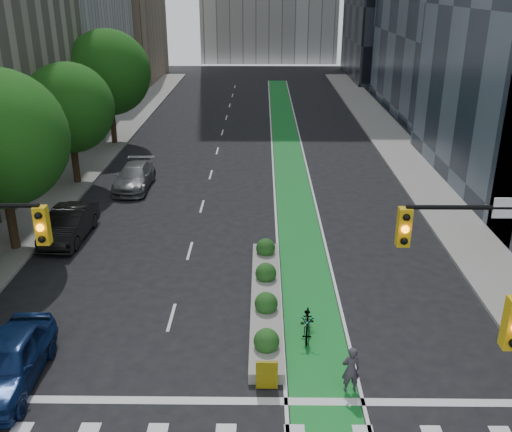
{
  "coord_description": "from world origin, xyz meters",
  "views": [
    {
      "loc": [
        1.03,
        -13.08,
        12.07
      ],
      "look_at": [
        0.77,
        9.18,
        3.0
      ],
      "focal_mm": 40.0,
      "sensor_mm": 36.0,
      "label": 1
    }
  ],
  "objects_px": {
    "parked_car_left_near": "(8,362)",
    "parked_car_left_mid": "(69,224)",
    "median_planter": "(266,296)",
    "bicycle": "(308,322)",
    "cyclist": "(351,370)",
    "parked_car_left_far": "(134,177)"
  },
  "relations": [
    {
      "from": "median_planter",
      "to": "bicycle",
      "type": "relative_size",
      "value": 5.07
    },
    {
      "from": "bicycle",
      "to": "cyclist",
      "type": "bearing_deg",
      "value": -64.87
    },
    {
      "from": "parked_car_left_near",
      "to": "cyclist",
      "type": "bearing_deg",
      "value": -3.09
    },
    {
      "from": "median_planter",
      "to": "parked_car_left_mid",
      "type": "bearing_deg",
      "value": 147.56
    },
    {
      "from": "bicycle",
      "to": "parked_car_left_near",
      "type": "height_order",
      "value": "parked_car_left_near"
    },
    {
      "from": "cyclist",
      "to": "bicycle",
      "type": "bearing_deg",
      "value": -77.76
    },
    {
      "from": "cyclist",
      "to": "parked_car_left_near",
      "type": "xyz_separation_m",
      "value": [
        -10.95,
        0.25,
        0.02
      ]
    },
    {
      "from": "bicycle",
      "to": "parked_car_left_near",
      "type": "distance_m",
      "value": 10.26
    },
    {
      "from": "cyclist",
      "to": "parked_car_left_mid",
      "type": "height_order",
      "value": "cyclist"
    },
    {
      "from": "parked_car_left_far",
      "to": "cyclist",
      "type": "bearing_deg",
      "value": -60.47
    },
    {
      "from": "parked_car_left_mid",
      "to": "parked_car_left_far",
      "type": "relative_size",
      "value": 0.96
    },
    {
      "from": "median_planter",
      "to": "parked_car_left_far",
      "type": "bearing_deg",
      "value": 120.29
    },
    {
      "from": "median_planter",
      "to": "parked_car_left_mid",
      "type": "relative_size",
      "value": 2.1
    },
    {
      "from": "median_planter",
      "to": "parked_car_left_far",
      "type": "height_order",
      "value": "parked_car_left_far"
    },
    {
      "from": "median_planter",
      "to": "parked_car_left_mid",
      "type": "height_order",
      "value": "parked_car_left_mid"
    },
    {
      "from": "parked_car_left_far",
      "to": "median_planter",
      "type": "bearing_deg",
      "value": -59.49
    },
    {
      "from": "parked_car_left_near",
      "to": "parked_car_left_mid",
      "type": "xyz_separation_m",
      "value": [
        -1.64,
        11.36,
        -0.03
      ]
    },
    {
      "from": "bicycle",
      "to": "parked_car_left_near",
      "type": "xyz_separation_m",
      "value": [
        -9.83,
        -2.91,
        0.31
      ]
    },
    {
      "from": "parked_car_left_mid",
      "to": "median_planter",
      "type": "bearing_deg",
      "value": -30.92
    },
    {
      "from": "parked_car_left_near",
      "to": "parked_car_left_mid",
      "type": "distance_m",
      "value": 11.48
    },
    {
      "from": "bicycle",
      "to": "cyclist",
      "type": "height_order",
      "value": "cyclist"
    },
    {
      "from": "bicycle",
      "to": "parked_car_left_mid",
      "type": "relative_size",
      "value": 0.41
    }
  ]
}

